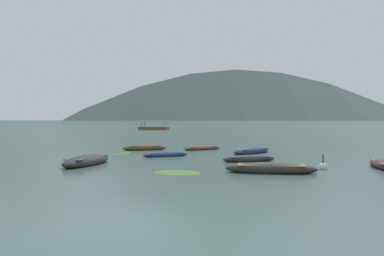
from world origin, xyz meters
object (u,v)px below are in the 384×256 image
object	(u,v)px
rowboat_0	(166,155)
rowboat_6	(384,165)
mooring_buoy	(323,167)
rowboat_4	(252,151)
ferry_0	(154,128)
rowboat_2	(249,159)
rowboat_5	(145,148)
rowboat_3	(87,161)
rowboat_7	(271,169)
rowboat_1	(202,148)

from	to	relation	value
rowboat_0	rowboat_6	world-z (taller)	rowboat_6
rowboat_0	mooring_buoy	xyz separation A→B (m)	(8.79, -6.70, -0.03)
rowboat_4	ferry_0	world-z (taller)	ferry_0
rowboat_0	rowboat_6	size ratio (longest dim) A/B	0.91
rowboat_4	rowboat_6	distance (m)	10.49
rowboat_2	mooring_buoy	size ratio (longest dim) A/B	3.92
rowboat_2	rowboat_5	world-z (taller)	rowboat_5
rowboat_3	mooring_buoy	distance (m)	13.02
rowboat_2	mooring_buoy	distance (m)	4.97
rowboat_2	rowboat_5	distance (m)	11.57
rowboat_2	rowboat_6	bearing A→B (deg)	-24.79
rowboat_3	rowboat_7	xyz separation A→B (m)	(9.92, -3.12, -0.03)
rowboat_0	rowboat_3	bearing A→B (deg)	-129.69
rowboat_3	rowboat_4	bearing A→B (deg)	35.65
rowboat_0	mooring_buoy	size ratio (longest dim) A/B	3.68
rowboat_1	rowboat_5	bearing A→B (deg)	-175.41
rowboat_3	rowboat_4	xyz separation A→B (m)	(10.52, 7.54, -0.02)
rowboat_5	rowboat_7	world-z (taller)	rowboat_7
rowboat_1	rowboat_5	world-z (taller)	rowboat_5
rowboat_3	ferry_0	xyz separation A→B (m)	(-4.63, 74.47, 0.23)
rowboat_5	rowboat_4	bearing A→B (deg)	-19.35
rowboat_2	rowboat_6	world-z (taller)	rowboat_6
rowboat_3	rowboat_4	distance (m)	12.94
rowboat_3	rowboat_7	world-z (taller)	rowboat_3
mooring_buoy	rowboat_3	bearing A→B (deg)	172.29
rowboat_7	mooring_buoy	bearing A→B (deg)	24.79
mooring_buoy	rowboat_0	bearing A→B (deg)	142.70
rowboat_4	rowboat_6	xyz separation A→B (m)	(5.80, -8.75, -0.04)
rowboat_0	ferry_0	distance (m)	70.07
rowboat_2	rowboat_4	size ratio (longest dim) A/B	0.84
rowboat_1	rowboat_3	size ratio (longest dim) A/B	0.76
rowboat_0	ferry_0	world-z (taller)	ferry_0
rowboat_1	ferry_0	size ratio (longest dim) A/B	0.45
rowboat_0	ferry_0	size ratio (longest dim) A/B	0.43
rowboat_1	rowboat_5	distance (m)	4.93
rowboat_5	rowboat_6	world-z (taller)	rowboat_5
rowboat_4	rowboat_7	world-z (taller)	rowboat_4
rowboat_7	rowboat_6	bearing A→B (deg)	16.73
rowboat_1	rowboat_4	size ratio (longest dim) A/B	0.84
rowboat_4	rowboat_7	size ratio (longest dim) A/B	0.93
rowboat_3	rowboat_6	size ratio (longest dim) A/B	1.28
rowboat_5	ferry_0	size ratio (longest dim) A/B	0.49
rowboat_7	ferry_0	xyz separation A→B (m)	(-14.56, 77.60, 0.25)
rowboat_0	rowboat_7	distance (m)	9.95
rowboat_3	rowboat_7	size ratio (longest dim) A/B	1.03
rowboat_5	rowboat_7	bearing A→B (deg)	-59.56
rowboat_6	ferry_0	bearing A→B (deg)	105.47
rowboat_2	rowboat_6	distance (m)	7.45
rowboat_3	rowboat_4	size ratio (longest dim) A/B	1.11
rowboat_3	rowboat_6	distance (m)	16.36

